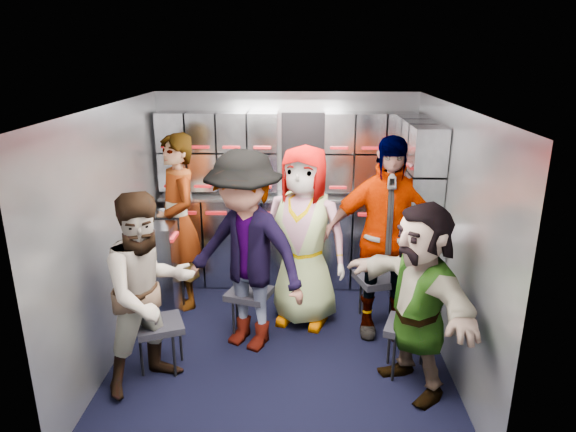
{
  "coord_description": "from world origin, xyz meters",
  "views": [
    {
      "loc": [
        0.19,
        -4.02,
        2.52
      ],
      "look_at": [
        0.05,
        0.35,
        1.1
      ],
      "focal_mm": 32.0,
      "sensor_mm": 36.0,
      "label": 1
    }
  ],
  "objects_px": {
    "jump_seat_mid_right": "(379,281)",
    "attendant_arc_a": "(149,292)",
    "jump_seat_center": "(303,275)",
    "jump_seat_near_right": "(410,330)",
    "attendant_arc_e": "(418,300)",
    "jump_seat_near_left": "(160,328)",
    "jump_seat_mid_left": "(249,296)",
    "attendant_arc_c": "(304,237)",
    "attendant_arc_b": "(246,252)",
    "attendant_standing": "(179,222)",
    "attendant_arc_d": "(385,238)"
  },
  "relations": [
    {
      "from": "jump_seat_mid_right",
      "to": "attendant_arc_a",
      "type": "distance_m",
      "value": 2.17
    },
    {
      "from": "jump_seat_center",
      "to": "jump_seat_near_right",
      "type": "bearing_deg",
      "value": -49.93
    },
    {
      "from": "attendant_arc_a",
      "to": "attendant_arc_e",
      "type": "distance_m",
      "value": 2.02
    },
    {
      "from": "jump_seat_mid_right",
      "to": "attendant_arc_a",
      "type": "height_order",
      "value": "attendant_arc_a"
    },
    {
      "from": "jump_seat_near_left",
      "to": "jump_seat_mid_left",
      "type": "distance_m",
      "value": 0.88
    },
    {
      "from": "jump_seat_near_left",
      "to": "jump_seat_mid_right",
      "type": "height_order",
      "value": "jump_seat_mid_right"
    },
    {
      "from": "jump_seat_near_right",
      "to": "jump_seat_near_left",
      "type": "bearing_deg",
      "value": -179.93
    },
    {
      "from": "attendant_arc_a",
      "to": "attendant_arc_c",
      "type": "bearing_deg",
      "value": -2.51
    },
    {
      "from": "jump_seat_center",
      "to": "attendant_arc_b",
      "type": "xyz_separation_m",
      "value": [
        -0.49,
        -0.62,
        0.49
      ]
    },
    {
      "from": "jump_seat_near_right",
      "to": "attendant_standing",
      "type": "relative_size",
      "value": 0.26
    },
    {
      "from": "jump_seat_mid_left",
      "to": "attendant_arc_e",
      "type": "relative_size",
      "value": 0.3
    },
    {
      "from": "jump_seat_mid_right",
      "to": "attendant_arc_e",
      "type": "xyz_separation_m",
      "value": [
        0.14,
        -1.02,
        0.33
      ]
    },
    {
      "from": "jump_seat_mid_right",
      "to": "attendant_arc_a",
      "type": "relative_size",
      "value": 0.32
    },
    {
      "from": "attendant_standing",
      "to": "attendant_arc_e",
      "type": "xyz_separation_m",
      "value": [
        2.1,
        -1.33,
        -0.13
      ]
    },
    {
      "from": "attendant_arc_b",
      "to": "attendant_standing",
      "type": "bearing_deg",
      "value": 162.91
    },
    {
      "from": "attendant_arc_c",
      "to": "attendant_arc_a",
      "type": "bearing_deg",
      "value": -122.13
    },
    {
      "from": "attendant_arc_b",
      "to": "attendant_arc_e",
      "type": "height_order",
      "value": "attendant_arc_b"
    },
    {
      "from": "jump_seat_mid_left",
      "to": "jump_seat_center",
      "type": "height_order",
      "value": "jump_seat_center"
    },
    {
      "from": "jump_seat_near_left",
      "to": "jump_seat_center",
      "type": "bearing_deg",
      "value": 41.26
    },
    {
      "from": "attendant_arc_d",
      "to": "attendant_arc_e",
      "type": "relative_size",
      "value": 1.23
    },
    {
      "from": "jump_seat_center",
      "to": "attendant_arc_a",
      "type": "height_order",
      "value": "attendant_arc_a"
    },
    {
      "from": "jump_seat_near_left",
      "to": "jump_seat_near_right",
      "type": "xyz_separation_m",
      "value": [
        2.02,
        0.0,
        0.01
      ]
    },
    {
      "from": "attendant_arc_a",
      "to": "attendant_arc_b",
      "type": "distance_m",
      "value": 0.89
    },
    {
      "from": "jump_seat_mid_left",
      "to": "attendant_arc_d",
      "type": "distance_m",
      "value": 1.33
    },
    {
      "from": "jump_seat_near_right",
      "to": "attendant_arc_c",
      "type": "bearing_deg",
      "value": 135.63
    },
    {
      "from": "attendant_arc_d",
      "to": "attendant_arc_e",
      "type": "distance_m",
      "value": 0.87
    },
    {
      "from": "attendant_arc_b",
      "to": "attendant_arc_d",
      "type": "xyz_separation_m",
      "value": [
        1.21,
        0.26,
        0.04
      ]
    },
    {
      "from": "jump_seat_mid_right",
      "to": "attendant_arc_d",
      "type": "relative_size",
      "value": 0.27
    },
    {
      "from": "jump_seat_center",
      "to": "jump_seat_near_left",
      "type": "bearing_deg",
      "value": -138.74
    },
    {
      "from": "jump_seat_near_left",
      "to": "attendant_standing",
      "type": "height_order",
      "value": "attendant_standing"
    },
    {
      "from": "jump_seat_mid_left",
      "to": "attendant_standing",
      "type": "distance_m",
      "value": 1.07
    },
    {
      "from": "attendant_arc_d",
      "to": "attendant_arc_b",
      "type": "bearing_deg",
      "value": -164.35
    },
    {
      "from": "attendant_arc_d",
      "to": "attendant_arc_a",
      "type": "bearing_deg",
      "value": -152.61
    },
    {
      "from": "jump_seat_near_right",
      "to": "attendant_arc_c",
      "type": "height_order",
      "value": "attendant_arc_c"
    },
    {
      "from": "jump_seat_mid_left",
      "to": "jump_seat_near_right",
      "type": "bearing_deg",
      "value": -23.03
    },
    {
      "from": "jump_seat_mid_right",
      "to": "attendant_arc_d",
      "type": "bearing_deg",
      "value": -90.0
    },
    {
      "from": "jump_seat_mid_right",
      "to": "attendant_arc_c",
      "type": "relative_size",
      "value": 0.29
    },
    {
      "from": "jump_seat_mid_right",
      "to": "attendant_arc_e",
      "type": "bearing_deg",
      "value": -82.37
    },
    {
      "from": "attendant_standing",
      "to": "attendant_arc_b",
      "type": "relative_size",
      "value": 1.0
    },
    {
      "from": "attendant_arc_a",
      "to": "jump_seat_near_right",
      "type": "bearing_deg",
      "value": -38.6
    },
    {
      "from": "jump_seat_mid_right",
      "to": "attendant_standing",
      "type": "height_order",
      "value": "attendant_standing"
    },
    {
      "from": "attendant_standing",
      "to": "attendant_arc_b",
      "type": "distance_m",
      "value": 1.07
    },
    {
      "from": "jump_seat_mid_left",
      "to": "attendant_arc_a",
      "type": "height_order",
      "value": "attendant_arc_a"
    },
    {
      "from": "jump_seat_center",
      "to": "attendant_arc_b",
      "type": "height_order",
      "value": "attendant_arc_b"
    },
    {
      "from": "attendant_arc_c",
      "to": "attendant_arc_e",
      "type": "bearing_deg",
      "value": -33.32
    },
    {
      "from": "jump_seat_near_right",
      "to": "attendant_arc_d",
      "type": "relative_size",
      "value": 0.25
    },
    {
      "from": "jump_seat_near_left",
      "to": "attendant_arc_a",
      "type": "distance_m",
      "value": 0.44
    },
    {
      "from": "jump_seat_near_right",
      "to": "attendant_arc_e",
      "type": "distance_m",
      "value": 0.41
    },
    {
      "from": "jump_seat_near_left",
      "to": "attendant_arc_b",
      "type": "relative_size",
      "value": 0.26
    },
    {
      "from": "jump_seat_mid_right",
      "to": "attendant_arc_e",
      "type": "height_order",
      "value": "attendant_arc_e"
    }
  ]
}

